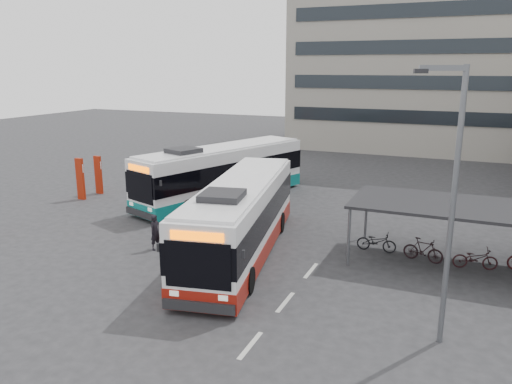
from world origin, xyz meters
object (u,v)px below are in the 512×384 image
at_px(bus_main, 241,218).
at_px(pedestrian, 156,232).
at_px(lamp_post, 450,193).
at_px(bus_teal, 223,174).

bearing_deg(bus_main, pedestrian, -175.82).
bearing_deg(lamp_post, pedestrian, 146.75).
bearing_deg(pedestrian, lamp_post, -95.18).
relative_size(bus_teal, pedestrian, 7.53).
relative_size(pedestrian, lamp_post, 0.20).
bearing_deg(bus_teal, bus_main, -38.67).
distance_m(bus_main, bus_teal, 9.22).
relative_size(bus_main, lamp_post, 1.51).
relative_size(bus_teal, lamp_post, 1.52).
height_order(bus_main, bus_teal, bus_teal).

